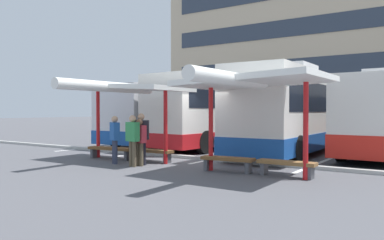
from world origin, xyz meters
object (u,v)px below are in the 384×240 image
bench_3 (287,165)px  waiting_passenger_0 (140,139)px  waiting_shelter_1 (251,83)px  bench_0 (111,150)px  bench_2 (228,161)px  coach_bus_1 (227,112)px  coach_bus_0 (178,115)px  bench_1 (151,152)px  waiting_passenger_2 (133,137)px  coach_bus_2 (305,112)px  waiting_shelter_0 (125,89)px  waiting_passenger_1 (115,136)px  waiting_passenger_3 (141,135)px

bench_3 → waiting_passenger_0: waiting_passenger_0 is taller
waiting_shelter_1 → bench_0: bearing=174.9°
bench_2 → coach_bus_1: bearing=118.7°
coach_bus_1 → bench_3: coach_bus_1 is taller
coach_bus_1 → coach_bus_0: bearing=170.0°
coach_bus_0 → bench_3: coach_bus_0 is taller
bench_1 → waiting_passenger_2: 1.47m
coach_bus_0 → coach_bus_2: coach_bus_2 is taller
waiting_shelter_0 → waiting_shelter_1: waiting_shelter_0 is taller
waiting_shelter_0 → waiting_passenger_0: bearing=-26.4°
waiting_passenger_0 → waiting_passenger_1: bearing=-174.6°
bench_0 → waiting_passenger_2: (2.10, -1.06, 0.65)m
bench_3 → waiting_passenger_3: bearing=-174.0°
coach_bus_2 → bench_3: coach_bus_2 is taller
coach_bus_0 → bench_1: (4.18, -7.48, -1.28)m
waiting_shelter_1 → waiting_passenger_1: waiting_shelter_1 is taller
bench_3 → waiting_passenger_3: (-4.91, -0.52, 0.70)m
waiting_passenger_1 → waiting_shelter_0: bearing=106.7°
bench_2 → waiting_passenger_0: 3.14m
coach_bus_2 → waiting_passenger_1: (-4.07, -8.13, -0.84)m
bench_0 → waiting_passenger_3: waiting_passenger_3 is taller
waiting_passenger_0 → waiting_passenger_2: 0.29m
waiting_passenger_0 → bench_1: bearing=110.1°
waiting_shelter_0 → bench_0: waiting_shelter_0 is taller
coach_bus_2 → bench_3: (1.83, -7.35, -1.47)m
bench_2 → bench_3: bearing=4.3°
waiting_passenger_0 → coach_bus_1: bearing=97.0°
coach_bus_1 → waiting_shelter_1: size_ratio=2.10×
bench_0 → waiting_passenger_2: bearing=-26.8°
coach_bus_2 → bench_2: 7.62m
bench_1 → waiting_passenger_3: bearing=-70.7°
coach_bus_1 → coach_bus_2: (3.97, 0.16, 0.02)m
coach_bus_1 → waiting_passenger_3: 7.79m
bench_2 → coach_bus_0: bearing=133.7°
coach_bus_2 → waiting_passenger_3: 8.48m
coach_bus_1 → waiting_passenger_3: bearing=-83.4°
waiting_shelter_0 → waiting_passenger_3: bearing=-21.1°
waiting_shelter_1 → bench_3: 2.51m
coach_bus_2 → waiting_passenger_1: size_ratio=7.45×
bench_1 → bench_2: size_ratio=1.07×
bench_1 → waiting_shelter_1: bearing=-10.1°
bench_3 → waiting_passenger_2: size_ratio=0.97×
coach_bus_1 → waiting_shelter_0: bearing=-92.5°
bench_2 → waiting_passenger_3: 3.21m
waiting_passenger_1 → waiting_passenger_2: bearing=-9.5°
coach_bus_2 → waiting_passenger_2: coach_bus_2 is taller
coach_bus_1 → waiting_passenger_2: 8.22m
coach_bus_1 → waiting_passenger_2: coach_bus_1 is taller
coach_bus_0 → coach_bus_1: 3.66m
coach_bus_2 → waiting_shelter_1: (0.93, -7.78, 0.84)m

